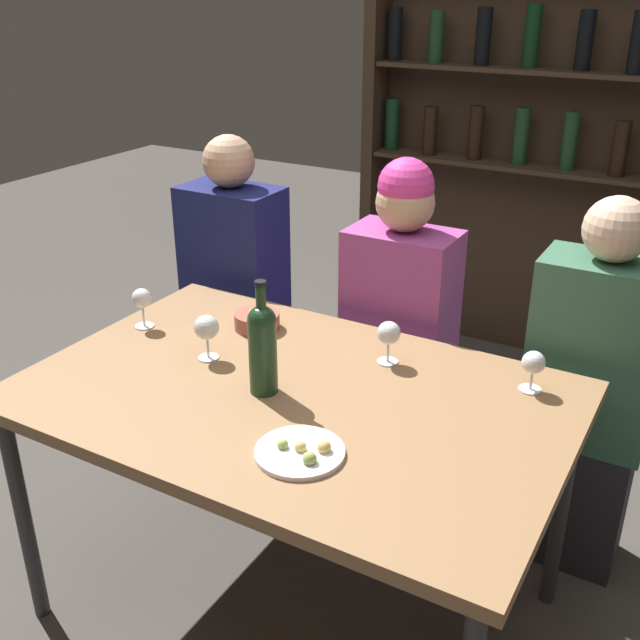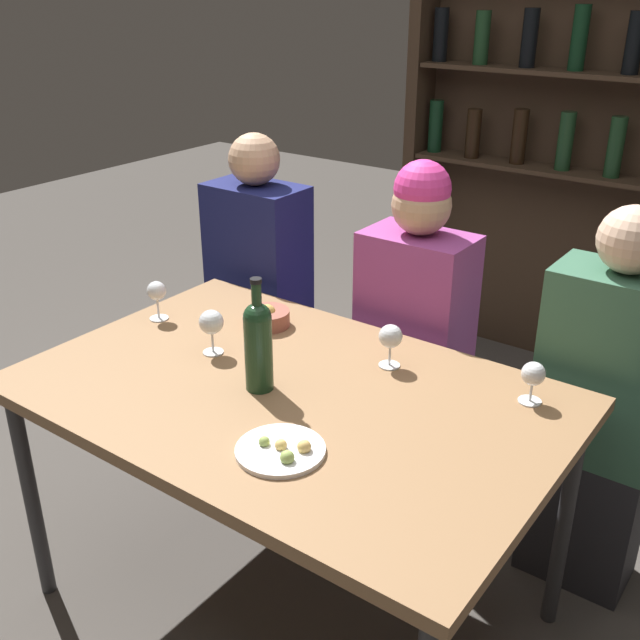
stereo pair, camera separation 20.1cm
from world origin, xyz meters
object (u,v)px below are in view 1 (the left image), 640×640
Objects in this scene: wine_glass_3 at (533,364)px; seated_person_center at (398,346)px; food_plate_0 at (301,452)px; wine_bottle at (263,345)px; snack_bowl at (257,320)px; seated_person_left at (236,309)px; wine_glass_1 at (142,300)px; wine_glass_0 at (206,329)px; seated_person_right at (587,402)px; wine_glass_2 at (389,334)px.

seated_person_center reaches higher than wine_glass_3.
wine_bottle is at bearing 139.67° from food_plate_0.
seated_person_center is (0.31, 0.38, -0.18)m from snack_bowl.
snack_bowl is 0.11× the size of seated_person_left.
seated_person_left is at bearing 95.56° from wine_glass_1.
wine_glass_1 is at bearing 166.99° from wine_glass_0.
wine_glass_3 is at bearing 10.30° from wine_glass_1.
seated_person_right is (0.70, 0.69, -0.32)m from wine_bottle.
wine_glass_0 is 0.11× the size of seated_person_center.
wine_glass_3 is (0.39, 0.05, -0.01)m from wine_glass_2.
seated_person_right reaches higher than wine_bottle.
seated_person_center is at bearing 180.00° from seated_person_right.
wine_glass_3 is at bearing -32.67° from seated_person_center.
seated_person_right is (0.49, 0.38, -0.27)m from wine_glass_2.
food_plate_0 is 1.02m from seated_person_right.
wine_glass_1 is 1.17m from wine_glass_3.
food_plate_0 is at bearing -123.82° from wine_glass_3.
seated_person_left is 1.30m from seated_person_right.
seated_person_left is 1.00× the size of seated_person_center.
wine_glass_2 is (0.45, 0.23, -0.01)m from wine_glass_0.
wine_glass_2 is at bearing -70.71° from seated_person_center.
seated_person_left reaches higher than snack_bowl.
wine_glass_2 is 0.45m from snack_bowl.
food_plate_0 is at bearing -40.33° from wine_bottle.
seated_person_center reaches higher than wine_glass_2.
wine_bottle is 0.75m from seated_person_center.
wine_glass_0 is 0.11× the size of seated_person_right.
snack_bowl is (-0.84, -0.04, -0.05)m from wine_glass_3.
seated_person_right is (1.30, 0.00, -0.02)m from seated_person_left.
wine_glass_3 is at bearing 30.35° from wine_bottle.
wine_glass_1 is at bearing -156.40° from seated_person_right.
snack_bowl is (-0.45, 0.00, -0.06)m from wine_glass_2.
seated_person_center is (-0.13, 0.38, -0.24)m from wine_glass_2.
wine_glass_3 is (0.84, 0.28, -0.02)m from wine_glass_0.
wine_glass_2 is 1.11× the size of wine_glass_3.
wine_glass_0 is 1.16m from seated_person_right.
seated_person_right is (0.63, 0.00, -0.03)m from seated_person_center.
wine_bottle reaches higher than wine_glass_0.
wine_glass_0 is at bearing -13.01° from wine_glass_1.
seated_person_right is at bearing 0.00° from seated_person_left.
food_plate_0 is at bearing -87.55° from wine_glass_2.
seated_person_right is (1.25, 0.55, -0.27)m from wine_glass_1.
wine_glass_1 is 0.60m from seated_person_left.
seated_person_right is at bearing 23.60° from wine_glass_1.
food_plate_0 is 1.23m from seated_person_left.
wine_glass_1 reaches higher than wine_glass_2.
seated_person_left is at bearing 154.64° from wine_glass_2.
wine_glass_3 is (1.15, 0.21, -0.01)m from wine_glass_1.
seated_person_center is (0.08, 0.69, -0.28)m from wine_bottle.
seated_person_center is (0.62, 0.55, -0.24)m from wine_glass_1.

